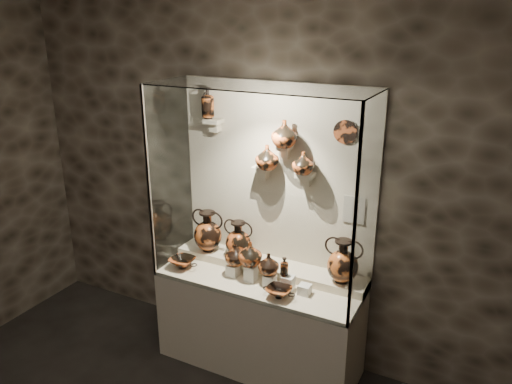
% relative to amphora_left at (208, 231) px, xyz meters
% --- Properties ---
extents(wall_back, '(5.00, 0.02, 3.20)m').
position_rel_amphora_left_xyz_m(wall_back, '(0.58, 0.18, 0.51)').
color(wall_back, black).
rests_on(wall_back, ground).
extents(plinth, '(1.70, 0.60, 0.80)m').
position_rel_amphora_left_xyz_m(plinth, '(0.58, -0.14, -0.69)').
color(plinth, '#BDAF98').
rests_on(plinth, floor).
extents(front_tier, '(1.68, 0.58, 0.03)m').
position_rel_amphora_left_xyz_m(front_tier, '(0.58, -0.14, -0.27)').
color(front_tier, beige).
rests_on(front_tier, plinth).
extents(rear_tier, '(1.70, 0.25, 0.10)m').
position_rel_amphora_left_xyz_m(rear_tier, '(0.58, 0.03, -0.24)').
color(rear_tier, beige).
rests_on(rear_tier, plinth).
extents(back_panel, '(1.70, 0.03, 1.60)m').
position_rel_amphora_left_xyz_m(back_panel, '(0.58, 0.17, 0.51)').
color(back_panel, '#BDAF98').
rests_on(back_panel, plinth).
extents(glass_front, '(1.70, 0.01, 1.60)m').
position_rel_amphora_left_xyz_m(glass_front, '(0.58, -0.44, 0.51)').
color(glass_front, white).
rests_on(glass_front, plinth).
extents(glass_left, '(0.01, 0.60, 1.60)m').
position_rel_amphora_left_xyz_m(glass_left, '(-0.27, -0.14, 0.51)').
color(glass_left, white).
rests_on(glass_left, plinth).
extents(glass_right, '(0.01, 0.60, 1.60)m').
position_rel_amphora_left_xyz_m(glass_right, '(1.43, -0.14, 0.51)').
color(glass_right, white).
rests_on(glass_right, plinth).
extents(glass_top, '(1.70, 0.60, 0.01)m').
position_rel_amphora_left_xyz_m(glass_top, '(0.58, -0.14, 1.31)').
color(glass_top, white).
rests_on(glass_top, back_panel).
extents(frame_post_left, '(0.02, 0.02, 1.60)m').
position_rel_amphora_left_xyz_m(frame_post_left, '(-0.26, -0.43, 0.51)').
color(frame_post_left, gray).
rests_on(frame_post_left, plinth).
extents(frame_post_right, '(0.02, 0.02, 1.60)m').
position_rel_amphora_left_xyz_m(frame_post_right, '(1.42, -0.43, 0.51)').
color(frame_post_right, gray).
rests_on(frame_post_right, plinth).
extents(pedestal_a, '(0.09, 0.09, 0.10)m').
position_rel_amphora_left_xyz_m(pedestal_a, '(0.36, -0.19, -0.21)').
color(pedestal_a, silver).
rests_on(pedestal_a, front_tier).
extents(pedestal_b, '(0.09, 0.09, 0.13)m').
position_rel_amphora_left_xyz_m(pedestal_b, '(0.53, -0.19, -0.19)').
color(pedestal_b, silver).
rests_on(pedestal_b, front_tier).
extents(pedestal_c, '(0.09, 0.09, 0.09)m').
position_rel_amphora_left_xyz_m(pedestal_c, '(0.70, -0.19, -0.21)').
color(pedestal_c, silver).
rests_on(pedestal_c, front_tier).
extents(pedestal_d, '(0.09, 0.09, 0.12)m').
position_rel_amphora_left_xyz_m(pedestal_d, '(0.86, -0.19, -0.20)').
color(pedestal_d, silver).
rests_on(pedestal_d, front_tier).
extents(pedestal_e, '(0.09, 0.09, 0.08)m').
position_rel_amphora_left_xyz_m(pedestal_e, '(1.00, -0.19, -0.22)').
color(pedestal_e, silver).
rests_on(pedestal_e, front_tier).
extents(bracket_ul, '(0.14, 0.12, 0.04)m').
position_rel_amphora_left_xyz_m(bracket_ul, '(0.03, 0.10, 0.96)').
color(bracket_ul, '#BDAF98').
rests_on(bracket_ul, back_panel).
extents(bracket_ca, '(0.14, 0.12, 0.04)m').
position_rel_amphora_left_xyz_m(bracket_ca, '(0.48, 0.10, 0.61)').
color(bracket_ca, '#BDAF98').
rests_on(bracket_ca, back_panel).
extents(bracket_cb, '(0.10, 0.12, 0.04)m').
position_rel_amphora_left_xyz_m(bracket_cb, '(0.68, 0.10, 0.81)').
color(bracket_cb, '#BDAF98').
rests_on(bracket_cb, back_panel).
extents(bracket_cc, '(0.14, 0.12, 0.04)m').
position_rel_amphora_left_xyz_m(bracket_cc, '(0.86, 0.10, 0.61)').
color(bracket_cc, '#BDAF98').
rests_on(bracket_cc, back_panel).
extents(amphora_left, '(0.38, 0.38, 0.37)m').
position_rel_amphora_left_xyz_m(amphora_left, '(0.00, 0.00, 0.00)').
color(amphora_left, '#A74E20').
rests_on(amphora_left, rear_tier).
extents(amphora_mid, '(0.27, 0.27, 0.33)m').
position_rel_amphora_left_xyz_m(amphora_mid, '(0.30, 0.01, -0.02)').
color(amphora_mid, '#B64D20').
rests_on(amphora_mid, rear_tier).
extents(amphora_right, '(0.35, 0.35, 0.36)m').
position_rel_amphora_left_xyz_m(amphora_right, '(1.23, 0.01, -0.01)').
color(amphora_right, '#A74E20').
rests_on(amphora_right, rear_tier).
extents(jug_a, '(0.21, 0.21, 0.18)m').
position_rel_amphora_left_xyz_m(jug_a, '(0.38, -0.18, -0.06)').
color(jug_a, '#A74E20').
rests_on(jug_a, pedestal_a).
extents(jug_b, '(0.24, 0.24, 0.20)m').
position_rel_amphora_left_xyz_m(jug_b, '(0.51, -0.18, -0.02)').
color(jug_b, '#B64D20').
rests_on(jug_b, pedestal_b).
extents(jug_c, '(0.18, 0.18, 0.18)m').
position_rel_amphora_left_xyz_m(jug_c, '(0.68, -0.18, -0.08)').
color(jug_c, '#A74E20').
rests_on(jug_c, pedestal_c).
extents(lekythos_small, '(0.09, 0.09, 0.17)m').
position_rel_amphora_left_xyz_m(lekythos_small, '(0.83, -0.20, -0.05)').
color(lekythos_small, '#B64D20').
rests_on(lekythos_small, pedestal_d).
extents(kylix_left, '(0.32, 0.29, 0.11)m').
position_rel_amphora_left_xyz_m(kylix_left, '(-0.09, -0.27, -0.20)').
color(kylix_left, '#B64D20').
rests_on(kylix_left, front_tier).
extents(kylix_right, '(0.31, 0.29, 0.10)m').
position_rel_amphora_left_xyz_m(kylix_right, '(0.84, -0.32, -0.21)').
color(kylix_right, '#A74E20').
rests_on(kylix_right, front_tier).
extents(lekythos_tall, '(0.12, 0.12, 0.28)m').
position_rel_amphora_left_xyz_m(lekythos_tall, '(-0.02, 0.09, 1.12)').
color(lekythos_tall, '#A74E20').
rests_on(lekythos_tall, bracket_ul).
extents(ovoid_vase_a, '(0.21, 0.21, 0.20)m').
position_rel_amphora_left_xyz_m(ovoid_vase_a, '(0.55, 0.05, 0.73)').
color(ovoid_vase_a, '#B64D20').
rests_on(ovoid_vase_a, bracket_ca).
extents(ovoid_vase_b, '(0.26, 0.26, 0.21)m').
position_rel_amphora_left_xyz_m(ovoid_vase_b, '(0.70, 0.05, 0.94)').
color(ovoid_vase_b, '#B64D20').
rests_on(ovoid_vase_b, bracket_cb).
extents(ovoid_vase_c, '(0.19, 0.19, 0.18)m').
position_rel_amphora_left_xyz_m(ovoid_vase_c, '(0.85, 0.06, 0.72)').
color(ovoid_vase_c, '#B64D20').
rests_on(ovoid_vase_c, bracket_cc).
extents(wall_plate, '(0.18, 0.02, 0.18)m').
position_rel_amphora_left_xyz_m(wall_plate, '(1.15, 0.15, 0.98)').
color(wall_plate, '#A74821').
rests_on(wall_plate, back_panel).
extents(info_placard, '(0.16, 0.01, 0.22)m').
position_rel_amphora_left_xyz_m(info_placard, '(1.25, 0.15, 0.37)').
color(info_placard, beige).
rests_on(info_placard, back_panel).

